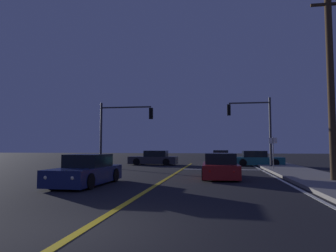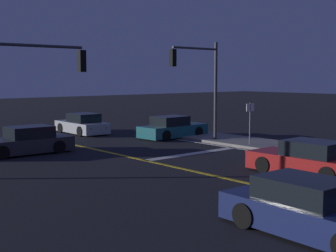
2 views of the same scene
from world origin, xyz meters
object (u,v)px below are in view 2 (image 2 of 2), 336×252
traffic_signal_far_left (23,80)px  car_following_oncoming_silver (82,125)px  car_distant_tail_charcoal (26,142)px  car_lead_oncoming_teal (172,128)px  street_sign_corner (250,117)px  car_mid_block_navy (310,211)px  traffic_signal_near_right (200,76)px  car_parked_curb_red (308,160)px

traffic_signal_far_left → car_following_oncoming_silver: bearing=50.0°
car_distant_tail_charcoal → car_following_oncoming_silver: bearing=-48.4°
car_lead_oncoming_teal → car_following_oncoming_silver: (-3.11, 5.45, -0.00)m
car_following_oncoming_silver → street_sign_corner: (3.58, -11.13, 1.02)m
car_mid_block_navy → traffic_signal_near_right: size_ratio=0.80×
car_following_oncoming_silver → traffic_signal_near_right: 9.30m
car_lead_oncoming_teal → traffic_signal_near_right: bearing=-11.4°
car_parked_curb_red → traffic_signal_near_right: bearing=70.3°
car_parked_curb_red → car_distant_tail_charcoal: bearing=115.7°
car_parked_curb_red → traffic_signal_far_left: traffic_signal_far_left is taller
car_distant_tail_charcoal → car_parked_curb_red: 13.17m
car_lead_oncoming_teal → street_sign_corner: (0.46, -5.68, 1.02)m
car_distant_tail_charcoal → car_parked_curb_red: size_ratio=1.02×
car_mid_block_navy → traffic_signal_far_left: bearing=-77.7°
car_distant_tail_charcoal → traffic_signal_far_left: (-1.90, -4.34, 3.01)m
car_parked_curb_red → car_following_oncoming_silver: 17.09m
car_parked_curb_red → car_lead_oncoming_teal: bearing=72.4°
car_distant_tail_charcoal → car_parked_curb_red: same height
street_sign_corner → car_mid_block_navy: bearing=-134.4°
car_parked_curb_red → traffic_signal_far_left: 11.25m
traffic_signal_far_left → car_parked_curb_red: bearing=-42.7°
car_lead_oncoming_teal → car_following_oncoming_silver: same height
traffic_signal_near_right → car_lead_oncoming_teal: bearing=-99.1°
street_sign_corner → car_distant_tail_charcoal: bearing=149.7°
car_parked_curb_red → car_mid_block_navy: 7.04m
car_lead_oncoming_teal → car_mid_block_navy: 18.03m
car_lead_oncoming_teal → street_sign_corner: bearing=2.5°
traffic_signal_near_right → car_mid_block_navy: bearing=55.4°
car_parked_curb_red → traffic_signal_far_left: size_ratio=0.84×
car_distant_tail_charcoal → traffic_signal_near_right: size_ratio=0.80×
car_mid_block_navy → street_sign_corner: bearing=-132.7°
car_parked_curb_red → car_mid_block_navy: same height
car_parked_curb_red → traffic_signal_far_left: (-7.96, 7.35, 3.01)m
traffic_signal_near_right → street_sign_corner: bearing=108.3°
car_distant_tail_charcoal → street_sign_corner: street_sign_corner is taller
car_mid_block_navy → car_distant_tail_charcoal: bearing=-87.5°
car_following_oncoming_silver → traffic_signal_near_right: bearing=-72.0°
car_lead_oncoming_teal → car_parked_curb_red: bearing=-18.1°
car_following_oncoming_silver → street_sign_corner: size_ratio=1.78×
car_parked_curb_red → street_sign_corner: (3.77, 5.95, 1.02)m
car_parked_curb_red → traffic_signal_near_right: 9.73m
car_following_oncoming_silver → street_sign_corner: 11.74m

